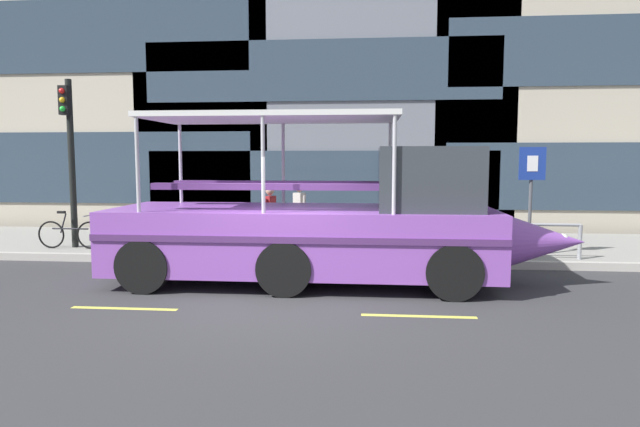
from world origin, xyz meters
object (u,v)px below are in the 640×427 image
traffic_light_pole (70,147)px  leaned_bicycle (70,234)px  pedestrian_near_bow (455,209)px  parking_sign (531,182)px  pedestrian_mid_left (299,209)px  pedestrian_mid_right (270,212)px  duck_tour_boat (331,227)px

traffic_light_pole → leaned_bicycle: bearing=-81.4°
traffic_light_pole → pedestrian_near_bow: bearing=0.6°
parking_sign → pedestrian_mid_left: size_ratio=1.54×
leaned_bicycle → pedestrian_mid_right: pedestrian_mid_right is taller
duck_tour_boat → pedestrian_near_bow: duck_tour_boat is taller
duck_tour_boat → pedestrian_near_bow: 3.94m
pedestrian_mid_right → pedestrian_near_bow: bearing=0.7°
leaned_bicycle → duck_tour_boat: 7.28m
traffic_light_pole → duck_tour_boat: bearing=-21.2°
parking_sign → pedestrian_near_bow: (-1.68, 0.35, -0.68)m
traffic_light_pole → duck_tour_boat: (6.86, -2.66, -1.65)m
duck_tour_boat → pedestrian_near_bow: size_ratio=5.33×
pedestrian_mid_left → pedestrian_mid_right: size_ratio=1.04×
pedestrian_near_bow → pedestrian_mid_left: 3.88m
leaned_bicycle → pedestrian_near_bow: (9.65, 0.30, 0.68)m
traffic_light_pole → parking_sign: (11.36, -0.25, -0.85)m
parking_sign → leaned_bicycle: (-11.33, 0.05, -1.36)m
parking_sign → pedestrian_near_bow: parking_sign is taller
traffic_light_pole → leaned_bicycle: traffic_light_pole is taller
leaned_bicycle → duck_tour_boat: size_ratio=0.19×
parking_sign → duck_tour_boat: bearing=-151.8°
pedestrian_mid_left → parking_sign: bearing=-8.1°
parking_sign → leaned_bicycle: bearing=179.8°
pedestrian_mid_left → pedestrian_mid_right: bearing=-144.1°
pedestrian_mid_left → traffic_light_pole: bearing=-174.8°
parking_sign → pedestrian_mid_left: parking_sign is taller
parking_sign → pedestrian_mid_left: (-5.54, 0.78, -0.73)m
traffic_light_pole → pedestrian_near_bow: traffic_light_pole is taller
traffic_light_pole → duck_tour_boat: traffic_light_pole is taller
traffic_light_pole → pedestrian_mid_left: bearing=5.2°
parking_sign → duck_tour_boat: (-4.50, -2.41, -0.79)m
pedestrian_near_bow → pedestrian_mid_right: 4.53m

